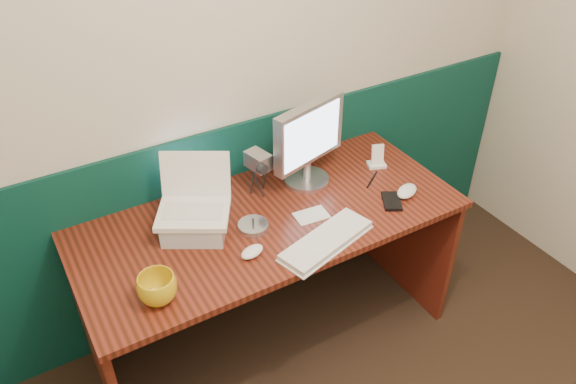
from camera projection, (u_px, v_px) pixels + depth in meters
back_wall at (204, 76)px, 2.24m from camera, size 3.50×0.04×2.50m
wainscot at (219, 223)px, 2.67m from camera, size 3.48×0.02×1.00m
desk at (271, 282)px, 2.53m from camera, size 1.60×0.70×0.75m
laptop_riser at (195, 224)px, 2.21m from camera, size 0.31×0.30×0.08m
laptop at (191, 192)px, 2.12m from camera, size 0.34×0.32×0.23m
monitor at (307, 145)px, 2.41m from camera, size 0.39×0.21×0.38m
keyboard at (326, 241)px, 2.17m from camera, size 0.43×0.24×0.02m
mouse_right at (407, 191)px, 2.42m from camera, size 0.14×0.11×0.04m
mouse_left at (252, 252)px, 2.11m from camera, size 0.11×0.08×0.03m
mug at (157, 289)px, 1.91m from camera, size 0.16×0.16×0.11m
camcorder at (259, 175)px, 2.39m from camera, size 0.11×0.14×0.19m
cd_spindle at (253, 226)px, 2.24m from camera, size 0.12×0.12×0.03m
cd_loose_a at (160, 284)px, 2.00m from camera, size 0.12×0.12×0.00m
pen at (372, 180)px, 2.52m from camera, size 0.11×0.08×0.01m
papers at (311, 215)px, 2.32m from camera, size 0.15×0.10×0.00m
dock at (376, 164)px, 2.62m from camera, size 0.10×0.09×0.02m
music_player at (378, 154)px, 2.58m from camera, size 0.06×0.05×0.10m
pda at (392, 201)px, 2.39m from camera, size 0.13×0.15×0.01m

